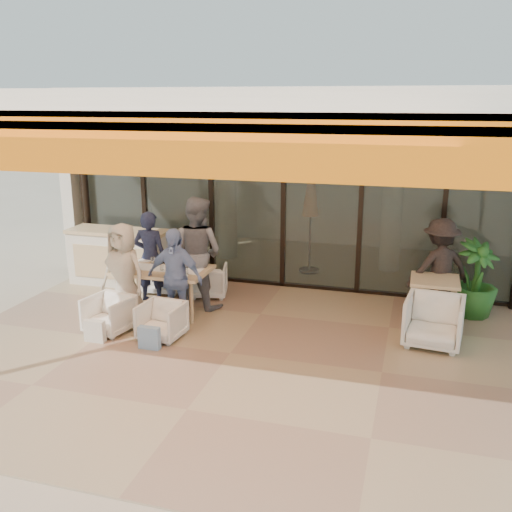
{
  "coord_description": "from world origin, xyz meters",
  "views": [
    {
      "loc": [
        2.28,
        -6.66,
        3.33
      ],
      "look_at": [
        0.1,
        0.9,
        1.15
      ],
      "focal_mm": 40.0,
      "sensor_mm": 36.0,
      "label": 1
    }
  ],
  "objects_px": {
    "chair_far_right": "(209,279)",
    "standing_woman": "(439,268)",
    "host_counter": "(119,257)",
    "dining_table": "(162,272)",
    "chair_near_right": "(162,319)",
    "chair_near_left": "(109,313)",
    "side_chair": "(434,319)",
    "diner_periwinkle": "(175,278)",
    "side_table": "(435,286)",
    "chair_far_left": "(164,274)",
    "potted_palm": "(475,279)",
    "diner_cream": "(124,273)",
    "diner_navy": "(150,257)",
    "diner_grey": "(197,253)"
  },
  "relations": [
    {
      "from": "chair_far_right",
      "to": "standing_woman",
      "type": "xyz_separation_m",
      "value": [
        3.78,
        0.15,
        0.47
      ]
    },
    {
      "from": "host_counter",
      "to": "dining_table",
      "type": "xyz_separation_m",
      "value": [
        1.37,
        -1.1,
        0.16
      ]
    },
    {
      "from": "chair_far_right",
      "to": "chair_near_right",
      "type": "bearing_deg",
      "value": 75.45
    },
    {
      "from": "dining_table",
      "to": "chair_near_left",
      "type": "bearing_deg",
      "value": -113.43
    },
    {
      "from": "dining_table",
      "to": "side_chair",
      "type": "xyz_separation_m",
      "value": [
        4.14,
        -0.12,
        -0.3
      ]
    },
    {
      "from": "host_counter",
      "to": "standing_woman",
      "type": "distance_m",
      "value": 5.58
    },
    {
      "from": "diner_periwinkle",
      "to": "side_table",
      "type": "bearing_deg",
      "value": 21.0
    },
    {
      "from": "chair_far_left",
      "to": "chair_far_right",
      "type": "distance_m",
      "value": 0.84
    },
    {
      "from": "host_counter",
      "to": "dining_table",
      "type": "bearing_deg",
      "value": -38.81
    },
    {
      "from": "dining_table",
      "to": "potted_palm",
      "type": "relative_size",
      "value": 1.21
    },
    {
      "from": "diner_cream",
      "to": "diner_periwinkle",
      "type": "distance_m",
      "value": 0.84
    },
    {
      "from": "dining_table",
      "to": "diner_cream",
      "type": "relative_size",
      "value": 0.97
    },
    {
      "from": "chair_near_left",
      "to": "standing_woman",
      "type": "xyz_separation_m",
      "value": [
        4.62,
        2.05,
        0.47
      ]
    },
    {
      "from": "dining_table",
      "to": "chair_far_right",
      "type": "relative_size",
      "value": 2.41
    },
    {
      "from": "diner_navy",
      "to": "diner_periwinkle",
      "type": "height_order",
      "value": "diner_navy"
    },
    {
      "from": "side_table",
      "to": "chair_near_right",
      "type": "bearing_deg",
      "value": -156.92
    },
    {
      "from": "chair_far_right",
      "to": "chair_far_left",
      "type": "bearing_deg",
      "value": -14.55
    },
    {
      "from": "side_table",
      "to": "potted_palm",
      "type": "height_order",
      "value": "potted_palm"
    },
    {
      "from": "chair_near_left",
      "to": "side_table",
      "type": "relative_size",
      "value": 0.83
    },
    {
      "from": "standing_woman",
      "to": "potted_palm",
      "type": "bearing_deg",
      "value": 162.06
    },
    {
      "from": "diner_navy",
      "to": "diner_cream",
      "type": "bearing_deg",
      "value": 87.68
    },
    {
      "from": "chair_near_left",
      "to": "diner_periwinkle",
      "type": "distance_m",
      "value": 1.08
    },
    {
      "from": "chair_far_right",
      "to": "side_chair",
      "type": "xyz_separation_m",
      "value": [
        3.71,
        -1.07,
        0.08
      ]
    },
    {
      "from": "dining_table",
      "to": "chair_far_left",
      "type": "relative_size",
      "value": 2.2
    },
    {
      "from": "chair_far_left",
      "to": "diner_cream",
      "type": "xyz_separation_m",
      "value": [
        0.0,
        -1.4,
        0.43
      ]
    },
    {
      "from": "diner_navy",
      "to": "diner_grey",
      "type": "relative_size",
      "value": 0.85
    },
    {
      "from": "host_counter",
      "to": "dining_table",
      "type": "distance_m",
      "value": 1.77
    },
    {
      "from": "diner_navy",
      "to": "diner_cream",
      "type": "relative_size",
      "value": 1.01
    },
    {
      "from": "chair_near_right",
      "to": "diner_cream",
      "type": "distance_m",
      "value": 1.09
    },
    {
      "from": "side_chair",
      "to": "chair_far_left",
      "type": "bearing_deg",
      "value": 173.28
    },
    {
      "from": "chair_near_left",
      "to": "chair_near_right",
      "type": "xyz_separation_m",
      "value": [
        0.84,
        0.0,
        -0.01
      ]
    },
    {
      "from": "diner_navy",
      "to": "potted_palm",
      "type": "bearing_deg",
      "value": -174.05
    },
    {
      "from": "host_counter",
      "to": "side_chair",
      "type": "bearing_deg",
      "value": -12.55
    },
    {
      "from": "chair_far_left",
      "to": "diner_periwinkle",
      "type": "distance_m",
      "value": 1.69
    },
    {
      "from": "side_chair",
      "to": "diner_periwinkle",
      "type": "bearing_deg",
      "value": -168.41
    },
    {
      "from": "diner_cream",
      "to": "side_chair",
      "type": "relative_size",
      "value": 1.97
    },
    {
      "from": "chair_far_left",
      "to": "standing_woman",
      "type": "height_order",
      "value": "standing_woman"
    },
    {
      "from": "diner_navy",
      "to": "diner_cream",
      "type": "distance_m",
      "value": 0.9
    },
    {
      "from": "diner_grey",
      "to": "diner_cream",
      "type": "bearing_deg",
      "value": 60.02
    },
    {
      "from": "standing_woman",
      "to": "chair_near_left",
      "type": "bearing_deg",
      "value": -3.98
    },
    {
      "from": "chair_far_right",
      "to": "side_chair",
      "type": "relative_size",
      "value": 0.8
    },
    {
      "from": "diner_cream",
      "to": "side_chair",
      "type": "height_order",
      "value": "diner_cream"
    },
    {
      "from": "chair_far_right",
      "to": "diner_cream",
      "type": "bearing_deg",
      "value": 44.49
    },
    {
      "from": "chair_far_right",
      "to": "diner_periwinkle",
      "type": "relative_size",
      "value": 0.41
    },
    {
      "from": "chair_near_left",
      "to": "diner_periwinkle",
      "type": "bearing_deg",
      "value": 42.34
    },
    {
      "from": "diner_cream",
      "to": "diner_periwinkle",
      "type": "relative_size",
      "value": 1.01
    },
    {
      "from": "host_counter",
      "to": "chair_far_left",
      "type": "distance_m",
      "value": 0.99
    },
    {
      "from": "diner_grey",
      "to": "side_table",
      "type": "bearing_deg",
      "value": -164.14
    },
    {
      "from": "dining_table",
      "to": "chair_near_right",
      "type": "bearing_deg",
      "value": -66.0
    },
    {
      "from": "host_counter",
      "to": "diner_grey",
      "type": "relative_size",
      "value": 1.01
    }
  ]
}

